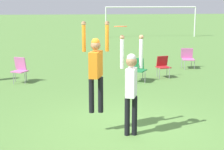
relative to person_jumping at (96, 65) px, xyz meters
name	(u,v)px	position (x,y,z in m)	size (l,w,h in m)	color
ground_plane	(123,129)	(0.64, 0.13, -1.57)	(120.00, 120.00, 0.00)	#56843D
person_jumping	(96,65)	(0.00, 0.00, 0.00)	(0.61, 0.50, 2.07)	black
person_defending	(131,83)	(0.76, -0.27, -0.36)	(0.52, 0.41, 2.26)	black
frisbee	(120,26)	(0.51, -0.31, 0.88)	(0.28, 0.28, 0.03)	#E04C23
camping_chair_0	(137,68)	(1.81, 5.11, -1.05)	(0.73, 0.80, 0.86)	gray
camping_chair_1	(188,57)	(4.44, 7.51, -1.07)	(0.60, 0.64, 0.86)	gray
camping_chair_2	(20,68)	(-2.44, 5.39, -1.03)	(0.64, 0.71, 0.91)	gray
camping_chair_3	(163,65)	(2.92, 5.75, -1.08)	(0.56, 0.60, 0.82)	gray
soccer_goal	(151,13)	(5.47, 20.50, 0.28)	(7.10, 0.10, 2.35)	white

